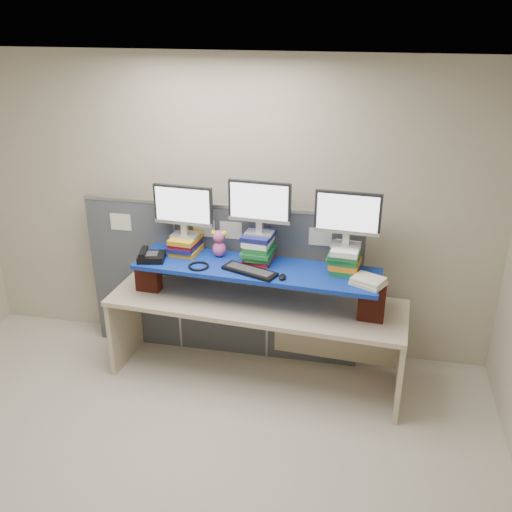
% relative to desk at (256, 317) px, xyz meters
% --- Properties ---
extents(room, '(5.00, 4.00, 2.80)m').
position_rel_desk_xyz_m(room, '(-0.39, -1.43, 0.77)').
color(room, beige).
rests_on(room, ground).
extents(cubicle_partition, '(2.60, 0.06, 1.53)m').
position_rel_desk_xyz_m(cubicle_partition, '(-0.39, 0.35, 0.14)').
color(cubicle_partition, '#40454B').
rests_on(cubicle_partition, ground).
extents(desk, '(2.63, 0.94, 0.79)m').
position_rel_desk_xyz_m(desk, '(0.00, 0.00, 0.00)').
color(desk, beige).
rests_on(desk, ground).
extents(brick_pier_left, '(0.22, 0.13, 0.29)m').
position_rel_desk_xyz_m(brick_pier_left, '(-0.99, 0.02, 0.30)').
color(brick_pier_left, maroon).
rests_on(brick_pier_left, desk).
extents(brick_pier_right, '(0.22, 0.13, 0.29)m').
position_rel_desk_xyz_m(brick_pier_right, '(0.98, -0.12, 0.30)').
color(brick_pier_right, maroon).
rests_on(brick_pier_right, desk).
extents(blue_board, '(2.11, 0.67, 0.04)m').
position_rel_desk_xyz_m(blue_board, '(0.00, 0.00, 0.47)').
color(blue_board, navy).
rests_on(blue_board, brick_pier_left).
extents(book_stack_left, '(0.26, 0.32, 0.16)m').
position_rel_desk_xyz_m(book_stack_left, '(-0.67, 0.16, 0.57)').
color(book_stack_left, '#C58D1A').
rests_on(book_stack_left, blue_board).
extents(book_stack_center, '(0.28, 0.33, 0.25)m').
position_rel_desk_xyz_m(book_stack_center, '(0.00, 0.12, 0.62)').
color(book_stack_center, '#B01427').
rests_on(book_stack_center, blue_board).
extents(book_stack_right, '(0.28, 0.32, 0.23)m').
position_rel_desk_xyz_m(book_stack_right, '(0.73, 0.07, 0.60)').
color(book_stack_right, '#1B672F').
rests_on(book_stack_right, blue_board).
extents(monitor_left, '(0.53, 0.16, 0.46)m').
position_rel_desk_xyz_m(monitor_left, '(-0.67, 0.17, 0.91)').
color(monitor_left, '#B2B3B8').
rests_on(monitor_left, book_stack_left).
extents(monitor_center, '(0.53, 0.16, 0.46)m').
position_rel_desk_xyz_m(monitor_center, '(0.01, 0.12, 1.00)').
color(monitor_center, '#B2B3B8').
rests_on(monitor_center, book_stack_center).
extents(monitor_right, '(0.53, 0.16, 0.46)m').
position_rel_desk_xyz_m(monitor_right, '(0.73, 0.07, 0.98)').
color(monitor_right, '#B2B3B8').
rests_on(monitor_right, book_stack_right).
extents(keyboard, '(0.49, 0.32, 0.03)m').
position_rel_desk_xyz_m(keyboard, '(-0.03, -0.12, 0.50)').
color(keyboard, black).
rests_on(keyboard, blue_board).
extents(mouse, '(0.08, 0.11, 0.03)m').
position_rel_desk_xyz_m(mouse, '(0.25, -0.18, 0.50)').
color(mouse, black).
rests_on(mouse, blue_board).
extents(desk_phone, '(0.26, 0.24, 0.09)m').
position_rel_desk_xyz_m(desk_phone, '(-0.92, -0.05, 0.52)').
color(desk_phone, black).
rests_on(desk_phone, blue_board).
extents(headset, '(0.22, 0.22, 0.02)m').
position_rel_desk_xyz_m(headset, '(-0.47, -0.10, 0.50)').
color(headset, black).
rests_on(headset, blue_board).
extents(plush_toy, '(0.14, 0.11, 0.24)m').
position_rel_desk_xyz_m(plush_toy, '(-0.36, 0.15, 0.61)').
color(plush_toy, '#D95294').
rests_on(plush_toy, blue_board).
extents(binder_stack, '(0.31, 0.28, 0.06)m').
position_rel_desk_xyz_m(binder_stack, '(0.94, -0.15, 0.52)').
color(binder_stack, beige).
rests_on(binder_stack, blue_board).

